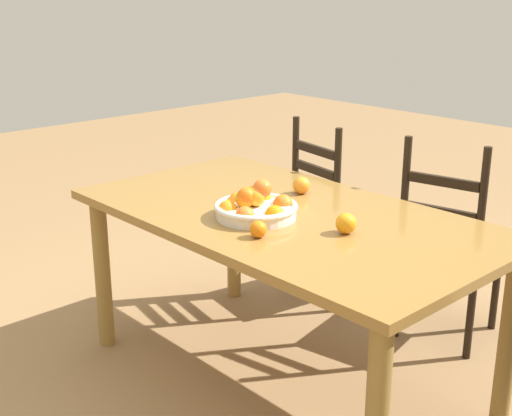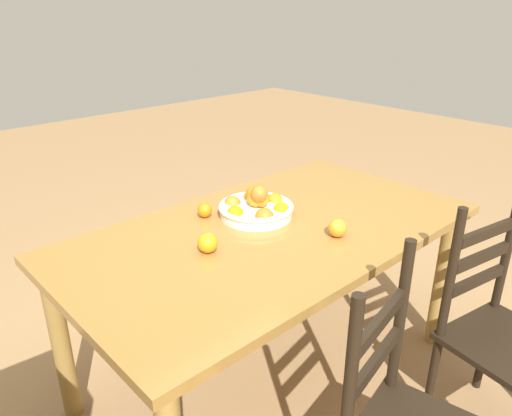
{
  "view_description": "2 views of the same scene",
  "coord_description": "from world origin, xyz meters",
  "px_view_note": "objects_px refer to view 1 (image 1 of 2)",
  "views": [
    {
      "loc": [
        1.89,
        -1.92,
        1.67
      ],
      "look_at": [
        -0.03,
        -0.14,
        0.82
      ],
      "focal_mm": 48.58,
      "sensor_mm": 36.0,
      "label": 1
    },
    {
      "loc": [
        1.31,
        1.31,
        1.66
      ],
      "look_at": [
        -0.03,
        -0.14,
        0.82
      ],
      "focal_mm": 33.9,
      "sensor_mm": 36.0,
      "label": 2
    }
  ],
  "objects_px": {
    "fruit_bowl": "(256,206)",
    "orange_loose_2": "(302,185)",
    "chair_near_window": "(448,249)",
    "orange_loose_1": "(346,223)",
    "orange_loose_0": "(258,229)",
    "dining_table": "(286,234)",
    "chair_by_cabinet": "(333,216)"
  },
  "relations": [
    {
      "from": "fruit_bowl",
      "to": "orange_loose_1",
      "type": "xyz_separation_m",
      "value": [
        0.37,
        0.12,
        -0.01
      ]
    },
    {
      "from": "chair_by_cabinet",
      "to": "orange_loose_2",
      "type": "xyz_separation_m",
      "value": [
        0.31,
        -0.58,
        0.36
      ]
    },
    {
      "from": "chair_near_window",
      "to": "orange_loose_2",
      "type": "bearing_deg",
      "value": 46.63
    },
    {
      "from": "chair_near_window",
      "to": "orange_loose_1",
      "type": "height_order",
      "value": "chair_near_window"
    },
    {
      "from": "dining_table",
      "to": "orange_loose_1",
      "type": "height_order",
      "value": "orange_loose_1"
    },
    {
      "from": "orange_loose_0",
      "to": "orange_loose_1",
      "type": "relative_size",
      "value": 0.81
    },
    {
      "from": "chair_by_cabinet",
      "to": "orange_loose_2",
      "type": "bearing_deg",
      "value": 128.06
    },
    {
      "from": "dining_table",
      "to": "orange_loose_1",
      "type": "bearing_deg",
      "value": -2.76
    },
    {
      "from": "fruit_bowl",
      "to": "orange_loose_2",
      "type": "distance_m",
      "value": 0.39
    },
    {
      "from": "chair_near_window",
      "to": "orange_loose_1",
      "type": "distance_m",
      "value": 0.94
    },
    {
      "from": "fruit_bowl",
      "to": "orange_loose_1",
      "type": "relative_size",
      "value": 4.25
    },
    {
      "from": "dining_table",
      "to": "orange_loose_2",
      "type": "xyz_separation_m",
      "value": [
        -0.14,
        0.24,
        0.14
      ]
    },
    {
      "from": "fruit_bowl",
      "to": "orange_loose_2",
      "type": "bearing_deg",
      "value": 105.48
    },
    {
      "from": "dining_table",
      "to": "fruit_bowl",
      "type": "height_order",
      "value": "fruit_bowl"
    },
    {
      "from": "orange_loose_0",
      "to": "orange_loose_2",
      "type": "xyz_separation_m",
      "value": [
        -0.28,
        0.52,
        0.01
      ]
    },
    {
      "from": "orange_loose_1",
      "to": "orange_loose_2",
      "type": "height_order",
      "value": "orange_loose_1"
    },
    {
      "from": "chair_by_cabinet",
      "to": "orange_loose_0",
      "type": "relative_size",
      "value": 15.51
    },
    {
      "from": "chair_by_cabinet",
      "to": "orange_loose_1",
      "type": "height_order",
      "value": "chair_by_cabinet"
    },
    {
      "from": "orange_loose_2",
      "to": "dining_table",
      "type": "bearing_deg",
      "value": -59.26
    },
    {
      "from": "dining_table",
      "to": "fruit_bowl",
      "type": "xyz_separation_m",
      "value": [
        -0.04,
        -0.14,
        0.15
      ]
    },
    {
      "from": "orange_loose_1",
      "to": "orange_loose_2",
      "type": "distance_m",
      "value": 0.53
    },
    {
      "from": "chair_near_window",
      "to": "orange_loose_2",
      "type": "distance_m",
      "value": 0.81
    },
    {
      "from": "dining_table",
      "to": "fruit_bowl",
      "type": "distance_m",
      "value": 0.2
    },
    {
      "from": "fruit_bowl",
      "to": "chair_by_cabinet",
      "type": "bearing_deg",
      "value": 113.26
    },
    {
      "from": "orange_loose_0",
      "to": "orange_loose_1",
      "type": "bearing_deg",
      "value": 54.85
    },
    {
      "from": "chair_near_window",
      "to": "orange_loose_0",
      "type": "height_order",
      "value": "chair_near_window"
    },
    {
      "from": "chair_near_window",
      "to": "orange_loose_2",
      "type": "xyz_separation_m",
      "value": [
        -0.39,
        -0.62,
        0.36
      ]
    },
    {
      "from": "dining_table",
      "to": "chair_by_cabinet",
      "type": "xyz_separation_m",
      "value": [
        -0.45,
        0.82,
        -0.22
      ]
    },
    {
      "from": "dining_table",
      "to": "orange_loose_1",
      "type": "distance_m",
      "value": 0.36
    },
    {
      "from": "dining_table",
      "to": "chair_near_window",
      "type": "height_order",
      "value": "chair_near_window"
    },
    {
      "from": "orange_loose_2",
      "to": "chair_near_window",
      "type": "bearing_deg",
      "value": 57.84
    },
    {
      "from": "fruit_bowl",
      "to": "orange_loose_0",
      "type": "height_order",
      "value": "fruit_bowl"
    }
  ]
}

